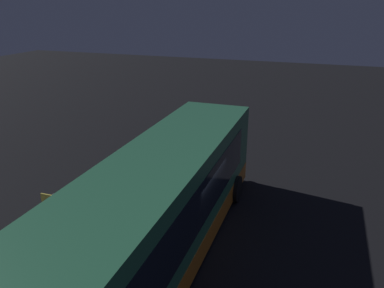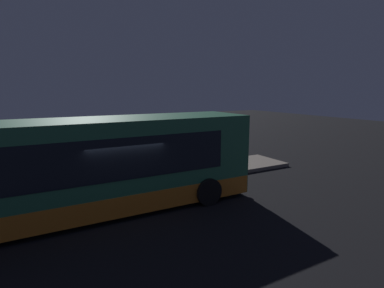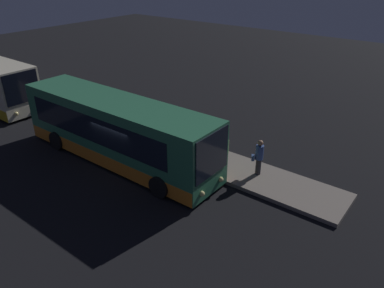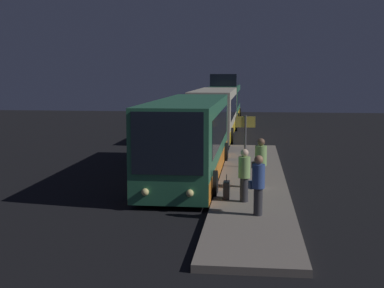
# 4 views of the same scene
# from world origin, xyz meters

# --- Properties ---
(ground) EXTENTS (80.00, 80.00, 0.00)m
(ground) POSITION_xyz_m (0.00, 0.00, 0.00)
(ground) COLOR black
(platform) EXTENTS (20.00, 2.61, 0.19)m
(platform) POSITION_xyz_m (0.00, 2.90, 0.09)
(platform) COLOR slate
(platform) RESTS_ON ground
(bus_lead) EXTENTS (11.77, 2.88, 3.26)m
(bus_lead) POSITION_xyz_m (-0.97, 0.27, 1.62)
(bus_lead) COLOR #2D704C
(bus_lead) RESTS_ON ground
(passenger_boarding) EXTENTS (0.54, 0.54, 1.73)m
(passenger_boarding) POSITION_xyz_m (4.03, 2.64, 1.13)
(passenger_boarding) COLOR #2D2D33
(passenger_boarding) RESTS_ON platform
(passenger_waiting) EXTENTS (0.69, 0.63, 1.82)m
(passenger_waiting) POSITION_xyz_m (1.83, 3.19, 1.16)
(passenger_waiting) COLOR silver
(passenger_waiting) RESTS_ON platform
(passenger_with_bags) EXTENTS (0.64, 0.56, 1.78)m
(passenger_with_bags) POSITION_xyz_m (5.66, 3.08, 1.16)
(passenger_with_bags) COLOR #2D2D33
(passenger_with_bags) RESTS_ON platform
(suitcase) EXTENTS (0.48, 0.20, 0.82)m
(suitcase) POSITION_xyz_m (3.67, 2.06, 0.48)
(suitcase) COLOR black
(suitcase) RESTS_ON platform
(sign_post) EXTENTS (0.10, 0.87, 2.31)m
(sign_post) POSITION_xyz_m (-2.58, 2.57, 1.71)
(sign_post) COLOR #4C4C51
(sign_post) RESTS_ON platform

